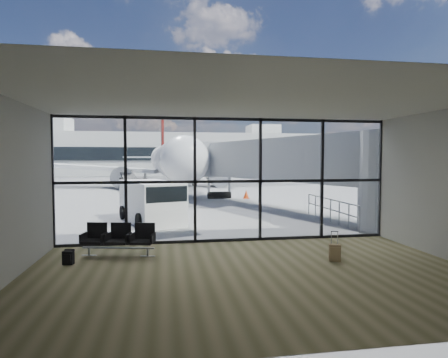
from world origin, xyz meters
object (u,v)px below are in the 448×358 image
object	(u,v)px
suitcase	(335,253)
mobile_stairs	(12,192)
service_van	(152,201)
belt_loader	(131,183)
seating_row	(119,238)
backpack	(68,258)
airliner	(170,160)

from	to	relation	value
suitcase	mobile_stairs	world-z (taller)	mobile_stairs
mobile_stairs	service_van	bearing A→B (deg)	-26.43
suitcase	mobile_stairs	xyz separation A→B (m)	(-16.19, 19.86, 0.30)
mobile_stairs	belt_loader	bearing A→B (deg)	64.21
seating_row	service_van	world-z (taller)	service_van
backpack	mobile_stairs	world-z (taller)	mobile_stairs
suitcase	service_van	world-z (taller)	service_van
service_van	mobile_stairs	world-z (taller)	mobile_stairs
seating_row	backpack	world-z (taller)	seating_row
seating_row	service_van	size ratio (longest dim) A/B	0.46
belt_loader	suitcase	bearing A→B (deg)	-92.12
airliner	service_van	size ratio (longest dim) A/B	7.54
mobile_stairs	airliner	bearing A→B (deg)	70.12
airliner	service_van	bearing A→B (deg)	-95.83
suitcase	mobile_stairs	distance (m)	25.63
service_van	seating_row	bearing A→B (deg)	-117.14
suitcase	airliner	bearing A→B (deg)	115.34
airliner	belt_loader	size ratio (longest dim) A/B	7.95
backpack	mobile_stairs	distance (m)	20.81
backpack	suitcase	xyz separation A→B (m)	(7.64, -0.89, 0.06)
suitcase	belt_loader	distance (m)	28.39
seating_row	mobile_stairs	bearing A→B (deg)	130.85
suitcase	service_van	distance (m)	9.60
suitcase	mobile_stairs	bearing A→B (deg)	147.21
service_van	belt_loader	world-z (taller)	belt_loader
backpack	suitcase	size ratio (longest dim) A/B	0.49
suitcase	airliner	world-z (taller)	airliner
backpack	suitcase	world-z (taller)	suitcase
airliner	backpack	bearing A→B (deg)	-98.99
airliner	mobile_stairs	world-z (taller)	airliner
backpack	belt_loader	xyz separation A→B (m)	(-0.47, 26.31, 0.47)
seating_row	suitcase	bearing A→B (deg)	-3.50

